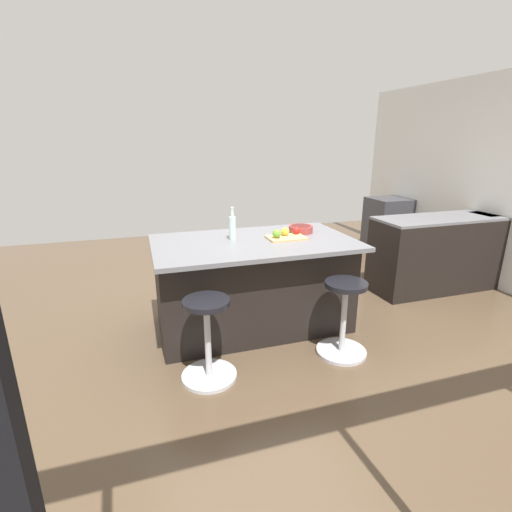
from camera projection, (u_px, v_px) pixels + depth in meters
The scene contains 12 objects.
ground_plane at pixel (266, 318), 3.98m from camera, with size 8.13×8.13×0.00m, color brown.
sink_cabinet at pixel (466, 250), 4.81m from camera, with size 2.56×0.60×1.20m.
oven_range at pixel (387, 225), 6.29m from camera, with size 0.60×0.61×0.89m.
kitchen_island at pixel (253, 283), 3.70m from camera, with size 1.89×1.11×0.91m.
stool_by_window at pixel (343, 320), 3.25m from camera, with size 0.44×0.44×0.67m.
stool_middle at pixel (208, 342), 2.90m from camera, with size 0.44×0.44×0.67m.
cutting_board at pixel (286, 238), 3.59m from camera, with size 0.36×0.24×0.02m, color tan.
apple_red at pixel (296, 230), 3.68m from camera, with size 0.07×0.07×0.07m, color red.
apple_yellow at pixel (285, 231), 3.62m from camera, with size 0.08×0.08×0.08m, color gold.
apple_green at pixel (277, 234), 3.53m from camera, with size 0.08×0.08×0.08m, color #609E2D.
water_bottle at pixel (232, 227), 3.52m from camera, with size 0.06×0.06×0.31m.
fruit_bowl at pixel (301, 229), 3.82m from camera, with size 0.24×0.24×0.07m.
Camera 1 is at (1.19, 3.40, 1.82)m, focal length 26.33 mm.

